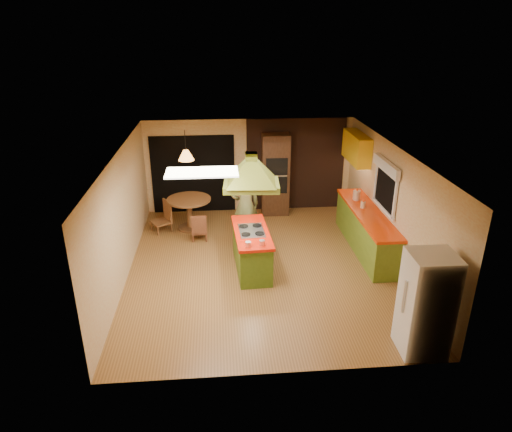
{
  "coord_description": "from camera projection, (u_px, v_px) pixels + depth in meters",
  "views": [
    {
      "loc": [
        -0.82,
        -8.5,
        4.76
      ],
      "look_at": [
        -0.1,
        0.01,
        1.15
      ],
      "focal_mm": 32.0,
      "sensor_mm": 36.0,
      "label": 1
    }
  ],
  "objects": [
    {
      "name": "pendant_lamp",
      "position": [
        186.0,
        155.0,
        10.75
      ],
      "size": [
        0.44,
        0.44,
        0.24
      ],
      "primitive_type": "cone",
      "rotation": [
        0.0,
        0.0,
        -0.19
      ],
      "color": "#FF9E3F",
      "rests_on": "ceiling_plane"
    },
    {
      "name": "kitchen_island",
      "position": [
        252.0,
        250.0,
        9.45
      ],
      "size": [
        0.77,
        1.75,
        0.88
      ],
      "rotation": [
        0.0,
        0.0,
        0.05
      ],
      "color": "#4E711C",
      "rests_on": "ground"
    },
    {
      "name": "ground",
      "position": [
        261.0,
        266.0,
        9.72
      ],
      "size": [
        6.5,
        6.5,
        0.0
      ],
      "primitive_type": "plane",
      "color": "olive",
      "rests_on": "ground"
    },
    {
      "name": "canister_medium",
      "position": [
        356.0,
        195.0,
        10.77
      ],
      "size": [
        0.19,
        0.19,
        0.21
      ],
      "primitive_type": "cylinder",
      "rotation": [
        0.0,
        0.0,
        0.25
      ],
      "color": "#FBE4CA",
      "rests_on": "right_counter"
    },
    {
      "name": "fluor_panel",
      "position": [
        202.0,
        172.0,
        7.56
      ],
      "size": [
        1.2,
        0.6,
        0.03
      ],
      "primitive_type": "cube",
      "color": "white",
      "rests_on": "ceiling_plane"
    },
    {
      "name": "nook_opening",
      "position": [
        193.0,
        174.0,
        12.15
      ],
      "size": [
        2.2,
        0.03,
        2.1
      ],
      "primitive_type": "cube",
      "color": "black",
      "rests_on": "ground"
    },
    {
      "name": "chair_left",
      "position": [
        161.0,
        217.0,
        11.19
      ],
      "size": [
        0.59,
        0.59,
        0.78
      ],
      "primitive_type": null,
      "rotation": [
        0.0,
        0.0,
        -1.02
      ],
      "color": "brown",
      "rests_on": "ground"
    },
    {
      "name": "chair_near",
      "position": [
        199.0,
        226.0,
        10.78
      ],
      "size": [
        0.39,
        0.39,
        0.68
      ],
      "primitive_type": null,
      "rotation": [
        0.0,
        0.0,
        3.19
      ],
      "color": "brown",
      "rests_on": "ground"
    },
    {
      "name": "canister_small",
      "position": [
        363.0,
        205.0,
        10.28
      ],
      "size": [
        0.13,
        0.13,
        0.15
      ],
      "primitive_type": "cylinder",
      "rotation": [
        0.0,
        0.0,
        -0.19
      ],
      "color": "beige",
      "rests_on": "right_counter"
    },
    {
      "name": "upper_cabinets",
      "position": [
        357.0,
        148.0,
        11.18
      ],
      "size": [
        0.34,
        1.4,
        0.7
      ],
      "primitive_type": "cube",
      "color": "yellow",
      "rests_on": "room_walls"
    },
    {
      "name": "ceiling_plane",
      "position": [
        261.0,
        151.0,
        8.74
      ],
      "size": [
        6.5,
        6.5,
        0.0
      ],
      "primitive_type": "plane",
      "rotation": [
        3.14,
        0.0,
        0.0
      ],
      "color": "silver",
      "rests_on": "room_walls"
    },
    {
      "name": "canister_large",
      "position": [
        357.0,
        195.0,
        10.72
      ],
      "size": [
        0.18,
        0.18,
        0.24
      ],
      "primitive_type": "cylinder",
      "rotation": [
        0.0,
        0.0,
        0.14
      ],
      "color": "beige",
      "rests_on": "right_counter"
    },
    {
      "name": "brick_panel",
      "position": [
        295.0,
        165.0,
        12.29
      ],
      "size": [
        2.64,
        0.03,
        2.5
      ],
      "primitive_type": "cube",
      "color": "#381E14",
      "rests_on": "ground"
    },
    {
      "name": "dining_table",
      "position": [
        189.0,
        208.0,
        11.26
      ],
      "size": [
        1.08,
        1.08,
        0.81
      ],
      "rotation": [
        0.0,
        0.0,
        0.37
      ],
      "color": "brown",
      "rests_on": "ground"
    },
    {
      "name": "right_counter",
      "position": [
        366.0,
        230.0,
        10.28
      ],
      "size": [
        0.62,
        3.05,
        0.92
      ],
      "color": "olive",
      "rests_on": "ground"
    },
    {
      "name": "refrigerator",
      "position": [
        426.0,
        304.0,
        6.91
      ],
      "size": [
        0.71,
        0.67,
        1.68
      ],
      "primitive_type": "cube",
      "rotation": [
        0.0,
        0.0,
        -0.03
      ],
      "color": "white",
      "rests_on": "ground"
    },
    {
      "name": "room_walls",
      "position": [
        261.0,
        212.0,
        9.23
      ],
      "size": [
        5.5,
        6.5,
        6.5
      ],
      "color": "beige",
      "rests_on": "ground"
    },
    {
      "name": "man",
      "position": [
        245.0,
        206.0,
        10.36
      ],
      "size": [
        0.79,
        0.63,
        1.88
      ],
      "primitive_type": "imported",
      "rotation": [
        0.0,
        0.0,
        3.44
      ],
      "color": "brown",
      "rests_on": "ground"
    },
    {
      "name": "wall_oven",
      "position": [
        275.0,
        174.0,
        12.05
      ],
      "size": [
        0.73,
        0.62,
        2.16
      ],
      "rotation": [
        0.0,
        0.0,
        -0.03
      ],
      "color": "#4A2B17",
      "rests_on": "ground"
    },
    {
      "name": "range_hood",
      "position": [
        251.0,
        166.0,
        8.75
      ],
      "size": [
        1.13,
        0.85,
        0.8
      ],
      "rotation": [
        0.0,
        0.0,
        -0.07
      ],
      "color": "#646B1A",
      "rests_on": "ceiling_plane"
    },
    {
      "name": "window_right",
      "position": [
        386.0,
        177.0,
        9.61
      ],
      "size": [
        0.12,
        1.35,
        1.06
      ],
      "color": "black",
      "rests_on": "room_walls"
    }
  ]
}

